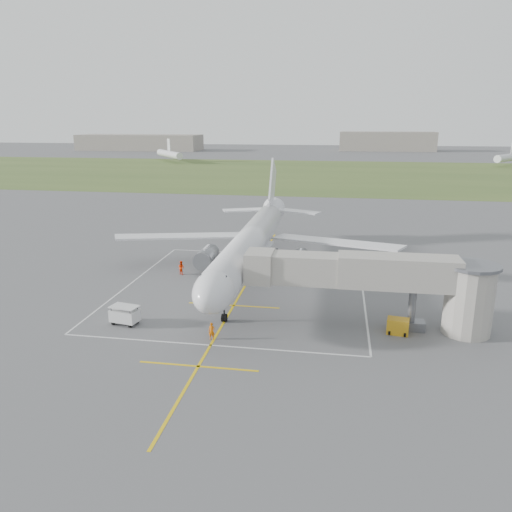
% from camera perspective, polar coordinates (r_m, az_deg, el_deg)
% --- Properties ---
extents(ground, '(700.00, 700.00, 0.00)m').
position_cam_1_polar(ground, '(63.50, -0.71, -2.49)').
color(ground, '#575759').
rests_on(ground, ground).
extents(grass_strip, '(700.00, 120.00, 0.02)m').
position_cam_1_polar(grass_strip, '(190.81, 6.24, 9.38)').
color(grass_strip, '#425A27').
rests_on(grass_strip, ground).
extents(apron_markings, '(28.20, 60.00, 0.01)m').
position_cam_1_polar(apron_markings, '(58.08, -1.72, -4.21)').
color(apron_markings, yellow).
rests_on(apron_markings, ground).
extents(airliner, '(38.93, 46.75, 13.52)m').
position_cam_1_polar(airliner, '(63.02, -0.60, 1.53)').
color(airliner, silver).
rests_on(airliner, ground).
extents(jet_bridge, '(23.40, 5.00, 7.20)m').
position_cam_1_polar(jet_bridge, '(48.56, 14.96, -2.80)').
color(jet_bridge, gray).
rests_on(jet_bridge, ground).
extents(gpu_unit, '(2.16, 1.67, 1.49)m').
position_cam_1_polar(gpu_unit, '(48.94, 15.90, -7.74)').
color(gpu_unit, '#BF8A17').
rests_on(gpu_unit, ground).
extents(baggage_cart, '(2.94, 2.10, 1.87)m').
position_cam_1_polar(baggage_cart, '(50.79, -14.76, -6.52)').
color(baggage_cart, silver).
rests_on(baggage_cart, ground).
extents(ramp_worker_nose, '(0.60, 0.40, 1.60)m').
position_cam_1_polar(ramp_worker_nose, '(46.09, -5.09, -8.56)').
color(ramp_worker_nose, '#D55F06').
rests_on(ramp_worker_nose, ground).
extents(ramp_worker_wing, '(1.08, 1.00, 1.78)m').
position_cam_1_polar(ramp_worker_wing, '(65.40, -8.54, -1.31)').
color(ramp_worker_wing, '#FF3908').
rests_on(ramp_worker_wing, ground).
extents(distant_hangars, '(345.00, 49.00, 12.00)m').
position_cam_1_polar(distant_hangars, '(326.13, 4.81, 12.75)').
color(distant_hangars, gray).
rests_on(distant_hangars, ground).
extents(distant_aircraft, '(177.36, 33.25, 8.85)m').
position_cam_1_polar(distant_aircraft, '(236.49, 8.84, 11.29)').
color(distant_aircraft, silver).
rests_on(distant_aircraft, ground).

